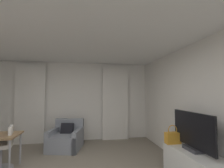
# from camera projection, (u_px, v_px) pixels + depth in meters

# --- Properties ---
(wall_window) EXTENTS (5.12, 0.06, 2.60)m
(wall_window) POSITION_uv_depth(u_px,v_px,m) (75.00, 101.00, 5.38)
(wall_window) COLOR silver
(wall_window) RESTS_ON ground
(wall_right) EXTENTS (0.06, 6.12, 2.60)m
(wall_right) POSITION_uv_depth(u_px,v_px,m) (210.00, 109.00, 2.83)
(wall_right) COLOR silver
(wall_right) RESTS_ON ground
(ceiling) EXTENTS (5.12, 6.12, 0.06)m
(ceiling) POSITION_uv_depth(u_px,v_px,m) (64.00, 26.00, 2.47)
(ceiling) COLOR white
(ceiling) RESTS_ON wall_left
(curtain_left_panel) EXTENTS (0.90, 0.06, 2.50)m
(curtain_left_panel) POSITION_uv_depth(u_px,v_px,m) (30.00, 103.00, 5.01)
(curtain_left_panel) COLOR silver
(curtain_left_panel) RESTS_ON ground
(curtain_right_panel) EXTENTS (0.90, 0.06, 2.50)m
(curtain_right_panel) POSITION_uv_depth(u_px,v_px,m) (115.00, 103.00, 5.48)
(curtain_right_panel) COLOR silver
(curtain_right_panel) RESTS_ON ground
(armchair) EXTENTS (1.01, 1.01, 0.80)m
(armchair) POSITION_uv_depth(u_px,v_px,m) (66.00, 139.00, 4.50)
(armchair) COLOR gray
(armchair) RESTS_ON ground
(desk_chair) EXTENTS (0.49, 0.49, 0.88)m
(desk_chair) POSITION_uv_depth(u_px,v_px,m) (3.00, 150.00, 3.29)
(desk_chair) COLOR gray
(desk_chair) RESTS_ON ground
(tv_console) EXTENTS (0.51, 1.26, 0.57)m
(tv_console) POSITION_uv_depth(u_px,v_px,m) (195.00, 168.00, 2.76)
(tv_console) COLOR white
(tv_console) RESTS_ON ground
(tv_flatscreen) EXTENTS (0.20, 1.04, 0.68)m
(tv_flatscreen) POSITION_uv_depth(u_px,v_px,m) (193.00, 132.00, 2.82)
(tv_flatscreen) COLOR #333338
(tv_flatscreen) RESTS_ON tv_console
(handbag_primary) EXTENTS (0.30, 0.14, 0.37)m
(handbag_primary) POSITION_uv_depth(u_px,v_px,m) (173.00, 137.00, 3.21)
(handbag_primary) COLOR orange
(handbag_primary) RESTS_ON tv_console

